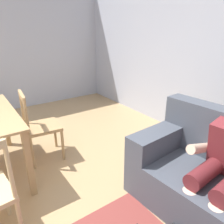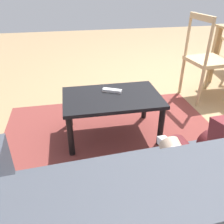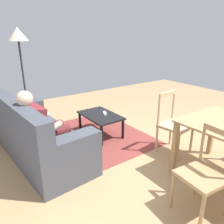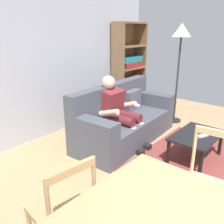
# 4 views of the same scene
# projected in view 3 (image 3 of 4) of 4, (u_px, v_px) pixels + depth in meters

# --- Properties ---
(ground_plane) EXTENTS (8.37, 8.37, 0.00)m
(ground_plane) POSITION_uv_depth(u_px,v_px,m) (185.00, 150.00, 3.61)
(ground_plane) COLOR tan
(couch) EXTENTS (2.04, 0.95, 0.93)m
(couch) POSITION_uv_depth(u_px,v_px,m) (36.00, 137.00, 3.29)
(couch) COLOR #474C56
(couch) RESTS_ON ground_plane
(person_lounging) EXTENTS (0.61, 0.85, 1.11)m
(person_lounging) POSITION_uv_depth(u_px,v_px,m) (42.00, 126.00, 3.09)
(person_lounging) COLOR maroon
(person_lounging) RESTS_ON ground_plane
(coffee_table) EXTENTS (0.84, 0.53, 0.39)m
(coffee_table) POSITION_uv_depth(u_px,v_px,m) (100.00, 118.00, 4.05)
(coffee_table) COLOR black
(coffee_table) RESTS_ON ground_plane
(tv_remote) EXTENTS (0.17, 0.12, 0.02)m
(tv_remote) POSITION_uv_depth(u_px,v_px,m) (105.00, 113.00, 4.06)
(tv_remote) COLOR white
(tv_remote) RESTS_ON coffee_table
(dining_chair_near_wall) EXTENTS (0.46, 0.46, 0.92)m
(dining_chair_near_wall) POSITION_uv_depth(u_px,v_px,m) (204.00, 175.00, 2.23)
(dining_chair_near_wall) COLOR tan
(dining_chair_near_wall) RESTS_ON ground_plane
(dining_chair_facing_couch) EXTENTS (0.46, 0.46, 0.96)m
(dining_chair_facing_couch) POSITION_uv_depth(u_px,v_px,m) (174.00, 125.00, 3.41)
(dining_chair_facing_couch) COLOR #D1B27F
(dining_chair_facing_couch) RESTS_ON ground_plane
(area_rug) EXTENTS (2.01, 1.42, 0.01)m
(area_rug) POSITION_uv_depth(u_px,v_px,m) (101.00, 134.00, 4.16)
(area_rug) COLOR brown
(area_rug) RESTS_ON ground_plane
(floor_lamp) EXTENTS (0.36, 0.36, 1.90)m
(floor_lamp) POSITION_uv_depth(u_px,v_px,m) (19.00, 44.00, 4.04)
(floor_lamp) COLOR black
(floor_lamp) RESTS_ON ground_plane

